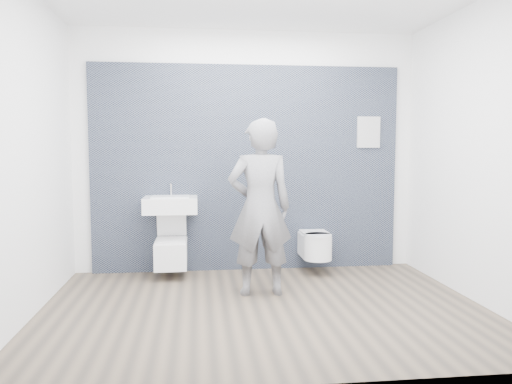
{
  "coord_description": "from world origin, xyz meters",
  "views": [
    {
      "loc": [
        -0.59,
        -4.37,
        1.45
      ],
      "look_at": [
        0.0,
        0.6,
        1.0
      ],
      "focal_mm": 35.0,
      "sensor_mm": 36.0,
      "label": 1
    }
  ],
  "objects": [
    {
      "name": "tile_wall",
      "position": [
        0.0,
        1.47,
        0.0
      ],
      "size": [
        3.6,
        0.06,
        2.4
      ],
      "primitive_type": "cube",
      "color": "black",
      "rests_on": "ground"
    },
    {
      "name": "visitor",
      "position": [
        0.02,
        0.43,
        0.86
      ],
      "size": [
        0.63,
        0.42,
        1.72
      ],
      "primitive_type": "imported",
      "rotation": [
        0.0,
        0.0,
        3.16
      ],
      "color": "gray",
      "rests_on": "ground"
    },
    {
      "name": "room_shell",
      "position": [
        0.0,
        0.0,
        1.74
      ],
      "size": [
        4.0,
        4.0,
        4.0
      ],
      "color": "white",
      "rests_on": "ground"
    },
    {
      "name": "ground",
      "position": [
        0.0,
        0.0,
        0.0
      ],
      "size": [
        4.0,
        4.0,
        0.0
      ],
      "primitive_type": "plane",
      "color": "brown",
      "rests_on": "ground"
    },
    {
      "name": "toilet_rounded",
      "position": [
        0.76,
        1.17,
        0.33
      ],
      "size": [
        0.32,
        0.54,
        0.3
      ],
      "color": "white",
      "rests_on": "ground"
    },
    {
      "name": "info_placard",
      "position": [
        1.45,
        1.43,
        0.0
      ],
      "size": [
        0.28,
        0.03,
        0.37
      ],
      "primitive_type": "cube",
      "color": "white",
      "rests_on": "ground"
    },
    {
      "name": "washbasin",
      "position": [
        -0.88,
        1.22,
        0.82
      ],
      "size": [
        0.59,
        0.44,
        0.44
      ],
      "color": "white",
      "rests_on": "ground"
    },
    {
      "name": "toilet_square",
      "position": [
        -0.88,
        1.19,
        0.29
      ],
      "size": [
        0.35,
        0.51,
        0.68
      ],
      "color": "white",
      "rests_on": "ground"
    }
  ]
}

